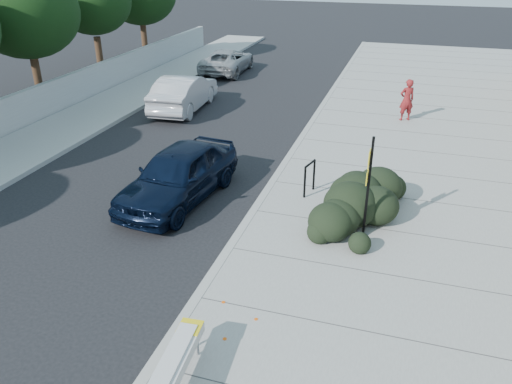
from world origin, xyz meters
TOP-DOWN VIEW (x-y plane):
  - ground at (0.00, 0.00)m, footprint 120.00×120.00m
  - sidewalk_near at (5.60, 5.00)m, footprint 11.20×50.00m
  - sidewalk_far at (-9.50, 5.00)m, footprint 3.00×50.00m
  - curb_near at (0.00, 5.00)m, footprint 0.22×50.00m
  - curb_far at (-8.00, 5.00)m, footprint 0.22×50.00m
  - tree_far_d at (-12.50, 9.00)m, footprint 4.60×4.60m
  - tree_far_e at (-12.50, 14.00)m, footprint 4.00×4.00m
  - bench at (0.60, -4.28)m, footprint 0.55×2.04m
  - bike_rack at (1.25, 3.50)m, footprint 0.21×0.66m
  - sign_post at (3.05, 1.54)m, footprint 0.09×0.31m
  - hedge at (2.87, 2.53)m, footprint 3.18×4.10m
  - sedan_navy at (-2.38, 2.28)m, footprint 2.44×4.92m
  - wagon_silver at (-6.00, 10.58)m, footprint 1.98×4.89m
  - suv_silver at (-6.68, 18.13)m, footprint 2.42×4.92m
  - pedestrian at (3.69, 11.50)m, footprint 0.75×0.66m

SIDE VIEW (x-z plane):
  - ground at x=0.00m, z-range 0.00..0.00m
  - sidewalk_near at x=5.60m, z-range 0.00..0.15m
  - sidewalk_far at x=-9.50m, z-range 0.00..0.15m
  - curb_near at x=0.00m, z-range 0.00..0.17m
  - curb_far at x=-8.00m, z-range 0.00..0.17m
  - bench at x=0.60m, z-range 0.33..0.93m
  - suv_silver at x=-6.68m, z-range 0.00..1.35m
  - bike_rack at x=1.25m, z-range 0.25..1.24m
  - wagon_silver at x=-6.00m, z-range 0.00..1.58m
  - sedan_navy at x=-2.38m, z-range 0.00..1.61m
  - hedge at x=2.87m, z-range 0.15..1.53m
  - pedestrian at x=3.69m, z-range 0.15..1.89m
  - sign_post at x=3.05m, z-range 0.33..2.99m
  - tree_far_e at x=-12.50m, z-range 1.23..7.13m
  - tree_far_d at x=-12.50m, z-range 1.11..7.27m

